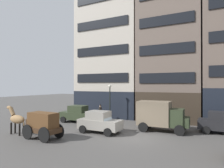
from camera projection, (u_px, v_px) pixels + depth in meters
name	position (u px, v px, depth m)	size (l,w,h in m)	color
ground_plane	(133.00, 138.00, 15.36)	(120.00, 120.00, 0.00)	#4C4947
building_far_left	(112.00, 52.00, 27.54)	(9.11, 6.41, 17.28)	black
building_center_left	(171.00, 51.00, 23.90)	(7.42, 6.41, 16.11)	#33281E
cargo_wagon	(43.00, 124.00, 15.12)	(2.97, 1.64, 1.98)	#3D2819
draft_horse	(17.00, 119.00, 16.48)	(2.35, 0.68, 2.30)	#937047
delivery_truck_far	(161.00, 115.00, 17.58)	(4.41, 2.26, 2.62)	#2D3823
sedan_dark	(77.00, 114.00, 21.87)	(3.80, 2.06, 1.83)	#2D3823
sedan_light	(222.00, 123.00, 16.66)	(3.74, 1.93, 1.83)	black
sedan_parked_curb	(100.00, 122.00, 17.07)	(3.70, 1.87, 1.83)	gray
pedestrian_officer	(100.00, 112.00, 23.26)	(0.41, 0.41, 1.79)	black
streetlamp_curbside	(110.00, 97.00, 22.74)	(0.32, 0.32, 4.12)	black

